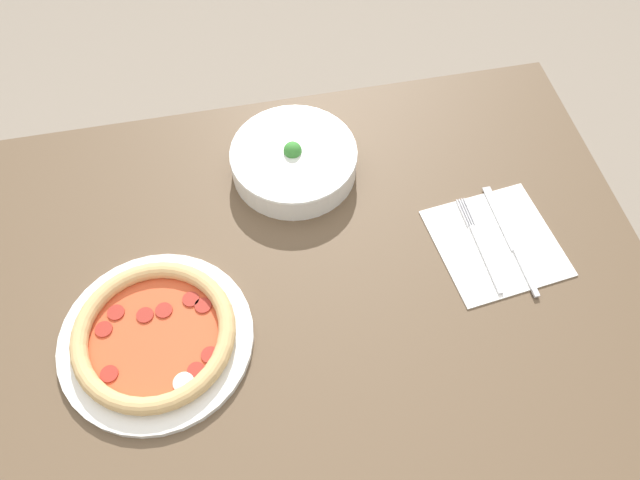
{
  "coord_description": "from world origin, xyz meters",
  "views": [
    {
      "loc": [
        0.06,
        -0.47,
        1.64
      ],
      "look_at": [
        0.17,
        0.07,
        0.78
      ],
      "focal_mm": 35.0,
      "sensor_mm": 36.0,
      "label": 1
    }
  ],
  "objects": [
    {
      "name": "ground_plane",
      "position": [
        0.0,
        0.0,
        0.0
      ],
      "size": [
        8.0,
        8.0,
        0.0
      ],
      "primitive_type": "plane",
      "color": "gray"
    },
    {
      "name": "dining_table",
      "position": [
        0.0,
        0.0,
        0.66
      ],
      "size": [
        1.4,
        0.82,
        0.76
      ],
      "color": "brown",
      "rests_on": "ground_plane"
    },
    {
      "name": "pizza",
      "position": [
        -0.1,
        -0.05,
        0.78
      ],
      "size": [
        0.29,
        0.29,
        0.04
      ],
      "color": "white",
      "rests_on": "dining_table"
    },
    {
      "name": "bowl",
      "position": [
        0.16,
        0.23,
        0.79
      ],
      "size": [
        0.22,
        0.22,
        0.07
      ],
      "color": "white",
      "rests_on": "dining_table"
    },
    {
      "name": "napkin",
      "position": [
        0.46,
        0.01,
        0.76
      ],
      "size": [
        0.22,
        0.22,
        0.0
      ],
      "color": "white",
      "rests_on": "dining_table"
    },
    {
      "name": "fork",
      "position": [
        0.43,
        0.01,
        0.77
      ],
      "size": [
        0.02,
        0.19,
        0.0
      ],
      "rotation": [
        0.0,
        0.0,
        1.6
      ],
      "color": "silver",
      "rests_on": "napkin"
    },
    {
      "name": "knife",
      "position": [
        0.48,
        0.01,
        0.77
      ],
      "size": [
        0.02,
        0.22,
        0.01
      ],
      "rotation": [
        0.0,
        0.0,
        1.6
      ],
      "color": "silver",
      "rests_on": "napkin"
    }
  ]
}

